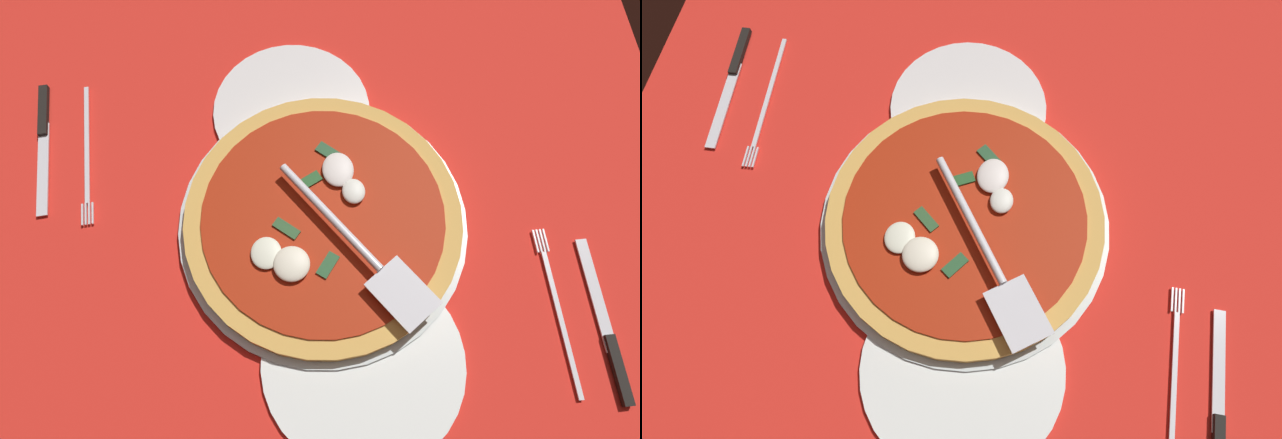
% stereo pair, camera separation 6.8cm
% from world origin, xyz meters
% --- Properties ---
extents(ground_plane, '(0.97, 0.97, 0.01)m').
position_xyz_m(ground_plane, '(0.00, 0.00, -0.00)').
color(ground_plane, red).
extents(checker_pattern, '(0.97, 0.97, 0.00)m').
position_xyz_m(checker_pattern, '(0.00, 0.00, 0.00)').
color(checker_pattern, silver).
rests_on(checker_pattern, ground_plane).
extents(pizza_pan, '(0.37, 0.37, 0.01)m').
position_xyz_m(pizza_pan, '(-0.01, -0.00, 0.01)').
color(pizza_pan, silver).
rests_on(pizza_pan, ground_plane).
extents(dinner_plate_left, '(0.22, 0.22, 0.01)m').
position_xyz_m(dinner_plate_left, '(-0.18, -0.03, 0.01)').
color(dinner_plate_left, silver).
rests_on(dinner_plate_left, ground_plane).
extents(dinner_plate_right, '(0.24, 0.24, 0.01)m').
position_xyz_m(dinner_plate_right, '(0.16, 0.03, 0.01)').
color(dinner_plate_right, white).
rests_on(dinner_plate_right, ground_plane).
extents(pizza, '(0.35, 0.35, 0.03)m').
position_xyz_m(pizza, '(-0.01, -0.00, 0.02)').
color(pizza, gold).
rests_on(pizza, pizza_pan).
extents(pizza_server, '(0.22, 0.17, 0.01)m').
position_xyz_m(pizza_server, '(0.04, 0.04, 0.05)').
color(pizza_server, silver).
rests_on(pizza_server, pizza).
extents(place_setting_near, '(0.21, 0.14, 0.01)m').
position_xyz_m(place_setting_near, '(-0.16, -0.34, 0.00)').
color(place_setting_near, white).
rests_on(place_setting_near, ground_plane).
extents(place_setting_far, '(0.22, 0.11, 0.01)m').
position_xyz_m(place_setting_far, '(0.14, 0.30, 0.00)').
color(place_setting_far, silver).
rests_on(place_setting_far, ground_plane).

